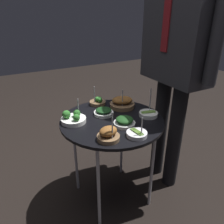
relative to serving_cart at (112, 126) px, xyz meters
The scene contains 11 objects.
ground_plane 0.61m from the serving_cart, ahead, with size 8.00×8.00×0.00m, color black.
serving_cart is the anchor object (origin of this frame).
bowl_spinach_front_center 0.11m from the serving_cart, 169.01° to the right, with size 0.13×0.13×0.04m.
bowl_asparagus_near_rim 0.25m from the serving_cart, 72.17° to the left, with size 0.12×0.12×0.18m.
bowl_roast_mid_left 0.25m from the serving_cart, 33.32° to the right, with size 0.12×0.12×0.17m.
bowl_broccoli_back_left 0.27m from the serving_cart, behind, with size 0.12×0.12×0.15m.
bowl_asparagus_center 0.25m from the serving_cart, ahead, with size 0.12×0.12×0.12m.
bowl_broccoli_front_left 0.25m from the serving_cart, 108.95° to the right, with size 0.15×0.15×0.14m.
bowl_spinach_far_rim 0.13m from the serving_cart, 14.16° to the left, with size 0.13×0.13×0.06m.
bowl_roast_mid_right 0.22m from the serving_cart, 130.29° to the left, with size 0.18×0.18×0.15m.
waiter_figure 0.67m from the serving_cart, 88.56° to the left, with size 0.63×0.24×1.70m.
Camera 1 is at (1.08, -0.59, 1.29)m, focal length 35.00 mm.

